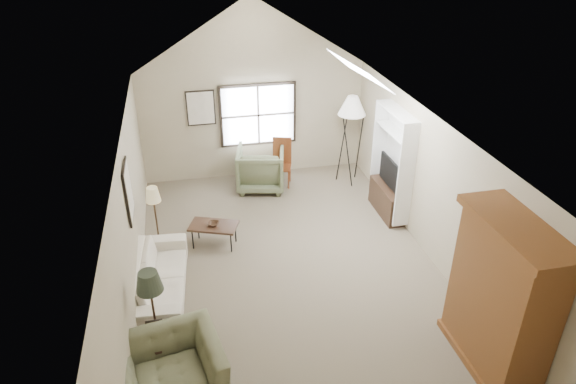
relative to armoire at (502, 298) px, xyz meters
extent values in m
cube|color=#746652|center=(-2.18, 2.40, -1.10)|extent=(5.00, 8.00, 0.01)
cube|color=tan|center=(-2.18, 6.40, 0.15)|extent=(5.00, 0.01, 2.50)
cube|color=tan|center=(-4.68, 2.40, 0.15)|extent=(0.01, 8.00, 2.50)
cube|color=tan|center=(0.32, 2.40, 0.15)|extent=(0.01, 8.00, 2.50)
cube|color=black|center=(-2.08, 6.36, 0.35)|extent=(1.72, 0.08, 1.42)
cube|color=black|center=(-4.65, 2.70, 0.65)|extent=(0.68, 0.04, 0.88)
cube|color=black|center=(-3.33, 6.37, 0.60)|extent=(0.62, 0.04, 0.78)
cube|color=brown|center=(0.00, 0.00, 0.00)|extent=(0.60, 1.50, 2.20)
cube|color=white|center=(0.16, 4.00, 0.05)|extent=(0.32, 1.30, 2.10)
cube|color=#382316|center=(0.14, 4.00, -0.80)|extent=(0.34, 1.18, 0.60)
cube|color=black|center=(0.14, 4.00, -0.18)|extent=(0.05, 0.90, 0.55)
imported|color=#EFEACE|center=(-4.38, 2.44, -0.79)|extent=(0.98, 2.16, 0.61)
imported|color=#646849|center=(-4.22, 0.30, -0.69)|extent=(1.45, 1.32, 0.83)
imported|color=#67724F|center=(-2.17, 5.65, -0.63)|extent=(1.21, 1.23, 0.94)
cube|color=#3D2218|center=(-3.39, 3.59, -0.88)|extent=(0.97, 0.75, 0.44)
imported|color=#3E2419|center=(-3.39, 3.59, -0.64)|extent=(0.27, 0.27, 0.05)
cylinder|color=#351C15|center=(-4.38, 0.84, -0.84)|extent=(0.57, 0.57, 0.53)
cube|color=brown|center=(-1.70, 5.68, -0.56)|extent=(0.53, 0.53, 1.07)
camera|label=1|loc=(-3.76, -4.39, 4.33)|focal=32.00mm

